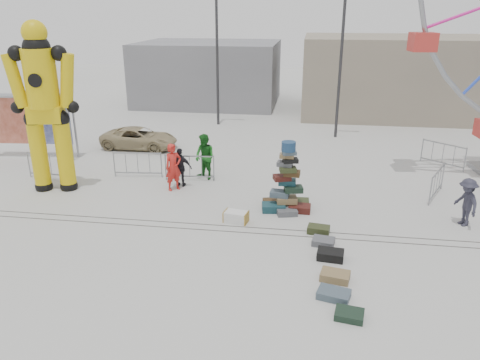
# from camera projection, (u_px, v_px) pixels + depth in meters

# --- Properties ---
(ground) EXTENTS (90.00, 90.00, 0.00)m
(ground) POSITION_uv_depth(u_px,v_px,m) (253.00, 242.00, 14.28)
(ground) COLOR #9E9E99
(ground) RESTS_ON ground
(track_line_near) EXTENTS (40.00, 0.04, 0.01)m
(track_line_near) POSITION_uv_depth(u_px,v_px,m) (255.00, 233.00, 14.84)
(track_line_near) COLOR #47443F
(track_line_near) RESTS_ON ground
(track_line_far) EXTENTS (40.00, 0.04, 0.01)m
(track_line_far) POSITION_uv_depth(u_px,v_px,m) (257.00, 228.00, 15.21)
(track_line_far) COLOR #47443F
(track_line_far) RESTS_ON ground
(building_right) EXTENTS (12.00, 8.00, 5.00)m
(building_right) POSITION_uv_depth(u_px,v_px,m) (395.00, 76.00, 31.00)
(building_right) COLOR gray
(building_right) RESTS_ON ground
(building_left) EXTENTS (10.00, 8.00, 4.40)m
(building_left) POSITION_uv_depth(u_px,v_px,m) (209.00, 73.00, 34.76)
(building_left) COLOR gray
(building_left) RESTS_ON ground
(lamp_post_right) EXTENTS (1.41, 0.25, 8.00)m
(lamp_post_right) POSITION_uv_depth(u_px,v_px,m) (343.00, 54.00, 24.36)
(lamp_post_right) COLOR #2D2D30
(lamp_post_right) RESTS_ON ground
(lamp_post_left) EXTENTS (1.41, 0.25, 8.00)m
(lamp_post_left) POSITION_uv_depth(u_px,v_px,m) (219.00, 49.00, 27.19)
(lamp_post_left) COLOR #2D2D30
(lamp_post_left) RESTS_ON ground
(suitcase_tower) EXTENTS (1.76, 1.55, 2.49)m
(suitcase_tower) POSITION_uv_depth(u_px,v_px,m) (287.00, 191.00, 16.41)
(suitcase_tower) COLOR #18414A
(suitcase_tower) RESTS_ON ground
(crash_test_dummy) EXTENTS (2.62, 1.15, 6.56)m
(crash_test_dummy) POSITION_uv_depth(u_px,v_px,m) (44.00, 102.00, 17.26)
(crash_test_dummy) COLOR black
(crash_test_dummy) RESTS_ON ground
(banner_scaffold) EXTENTS (4.19, 1.05, 3.00)m
(banner_scaffold) POSITION_uv_depth(u_px,v_px,m) (28.00, 111.00, 21.57)
(banner_scaffold) COLOR gray
(banner_scaffold) RESTS_ON ground
(steamer_trunk) EXTENTS (0.86, 0.59, 0.37)m
(steamer_trunk) POSITION_uv_depth(u_px,v_px,m) (236.00, 217.00, 15.58)
(steamer_trunk) COLOR silver
(steamer_trunk) RESTS_ON ground
(row_case_0) EXTENTS (0.74, 0.54, 0.23)m
(row_case_0) POSITION_uv_depth(u_px,v_px,m) (319.00, 230.00, 14.83)
(row_case_0) COLOR #333B1D
(row_case_0) RESTS_ON ground
(row_case_1) EXTENTS (0.73, 0.62, 0.20)m
(row_case_1) POSITION_uv_depth(u_px,v_px,m) (323.00, 242.00, 14.10)
(row_case_1) COLOR #57585E
(row_case_1) RESTS_ON ground
(row_case_2) EXTENTS (0.80, 0.60, 0.26)m
(row_case_2) POSITION_uv_depth(u_px,v_px,m) (330.00, 255.00, 13.29)
(row_case_2) COLOR black
(row_case_2) RESTS_ON ground
(row_case_3) EXTENTS (0.83, 0.66, 0.22)m
(row_case_3) POSITION_uv_depth(u_px,v_px,m) (335.00, 276.00, 12.28)
(row_case_3) COLOR olive
(row_case_3) RESTS_ON ground
(row_case_4) EXTENTS (0.89, 0.71, 0.20)m
(row_case_4) POSITION_uv_depth(u_px,v_px,m) (334.00, 294.00, 11.51)
(row_case_4) COLOR #455663
(row_case_4) RESTS_ON ground
(row_case_5) EXTENTS (0.73, 0.61, 0.17)m
(row_case_5) POSITION_uv_depth(u_px,v_px,m) (349.00, 315.00, 10.77)
(row_case_5) COLOR black
(row_case_5) RESTS_ON ground
(barricade_dummy_a) EXTENTS (2.00, 0.17, 1.10)m
(barricade_dummy_a) POSITION_uv_depth(u_px,v_px,m) (51.00, 166.00, 19.42)
(barricade_dummy_a) COLOR gray
(barricade_dummy_a) RESTS_ON ground
(barricade_dummy_b) EXTENTS (2.00, 0.30, 1.10)m
(barricade_dummy_b) POSITION_uv_depth(u_px,v_px,m) (138.00, 164.00, 19.61)
(barricade_dummy_b) COLOR gray
(barricade_dummy_b) RESTS_ON ground
(barricade_dummy_c) EXTENTS (2.00, 0.26, 1.10)m
(barricade_dummy_c) POSITION_uv_depth(u_px,v_px,m) (190.00, 168.00, 19.22)
(barricade_dummy_c) COLOR gray
(barricade_dummy_c) RESTS_ON ground
(barricade_wheel_front) EXTENTS (0.95, 1.85, 1.10)m
(barricade_wheel_front) POSITION_uv_depth(u_px,v_px,m) (437.00, 183.00, 17.52)
(barricade_wheel_front) COLOR gray
(barricade_wheel_front) RESTS_ON ground
(barricade_wheel_back) EXTENTS (1.59, 1.37, 1.10)m
(barricade_wheel_back) POSITION_uv_depth(u_px,v_px,m) (443.00, 155.00, 20.91)
(barricade_wheel_back) COLOR gray
(barricade_wheel_back) RESTS_ON ground
(pedestrian_red) EXTENTS (0.80, 0.79, 1.86)m
(pedestrian_red) POSITION_uv_depth(u_px,v_px,m) (173.00, 167.00, 18.10)
(pedestrian_red) COLOR red
(pedestrian_red) RESTS_ON ground
(pedestrian_green) EXTENTS (1.16, 1.11, 1.89)m
(pedestrian_green) POSITION_uv_depth(u_px,v_px,m) (205.00, 157.00, 19.29)
(pedestrian_green) COLOR #175F1A
(pedestrian_green) RESTS_ON ground
(pedestrian_black) EXTENTS (0.93, 0.41, 1.57)m
(pedestrian_black) POSITION_uv_depth(u_px,v_px,m) (180.00, 168.00, 18.51)
(pedestrian_black) COLOR black
(pedestrian_black) RESTS_ON ground
(pedestrian_grey) EXTENTS (0.89, 1.18, 1.61)m
(pedestrian_grey) POSITION_uv_depth(u_px,v_px,m) (466.00, 202.00, 15.16)
(pedestrian_grey) COLOR #282735
(pedestrian_grey) RESTS_ON ground
(parked_suv) EXTENTS (3.88, 1.92, 1.06)m
(parked_suv) POSITION_uv_depth(u_px,v_px,m) (139.00, 138.00, 23.66)
(parked_suv) COLOR tan
(parked_suv) RESTS_ON ground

